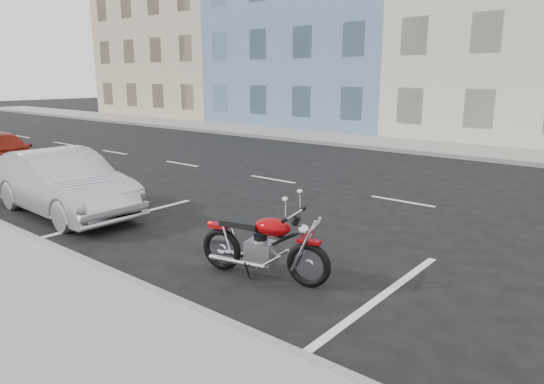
{
  "coord_description": "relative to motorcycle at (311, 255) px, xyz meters",
  "views": [
    {
      "loc": [
        2.69,
        -10.61,
        2.91
      ],
      "look_at": [
        -2.9,
        -3.81,
        0.8
      ],
      "focal_mm": 32.0,
      "sensor_mm": 36.0,
      "label": 1
    }
  ],
  "objects": [
    {
      "name": "sidewalk_far",
      "position": [
        -4.07,
        14.05,
        -0.41
      ],
      "size": [
        80.0,
        3.4,
        0.15
      ],
      "primitive_type": "cube",
      "color": "gray",
      "rests_on": "ground"
    },
    {
      "name": "motorcycle",
      "position": [
        0.0,
        0.0,
        0.0
      ],
      "size": [
        2.07,
        0.81,
        1.05
      ],
      "rotation": [
        0.0,
        0.0,
        0.22
      ],
      "color": "black",
      "rests_on": "ground"
    },
    {
      "name": "bldg_blue",
      "position": [
        -13.07,
        21.65,
        6.02
      ],
      "size": [
        12.0,
        12.0,
        13.0
      ],
      "primitive_type": "cube",
      "color": "#627FA5",
      "rests_on": "ground"
    },
    {
      "name": "curb_near",
      "position": [
        -4.07,
        -1.65,
        -0.4
      ],
      "size": [
        80.0,
        0.12,
        0.16
      ],
      "primitive_type": "cube",
      "color": "gray",
      "rests_on": "ground"
    },
    {
      "name": "ground",
      "position": [
        0.93,
        5.35,
        -0.48
      ],
      "size": [
        120.0,
        120.0,
        0.0
      ],
      "primitive_type": "plane",
      "color": "black",
      "rests_on": "ground"
    },
    {
      "name": "sedan_silver",
      "position": [
        -6.25,
        -0.28,
        0.2
      ],
      "size": [
        4.2,
        1.58,
        1.37
      ],
      "primitive_type": "imported",
      "rotation": [
        0.0,
        0.0,
        1.54
      ],
      "color": "#AFB2B7",
      "rests_on": "ground"
    },
    {
      "name": "bldg_far_west",
      "position": [
        -25.07,
        21.65,
        5.52
      ],
      "size": [
        12.0,
        12.0,
        12.0
      ],
      "primitive_type": "cube",
      "color": "#CAAF91",
      "rests_on": "ground"
    },
    {
      "name": "curb_far",
      "position": [
        -4.07,
        12.35,
        -0.4
      ],
      "size": [
        80.0,
        0.12,
        0.16
      ],
      "primitive_type": "cube",
      "color": "gray",
      "rests_on": "ground"
    }
  ]
}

